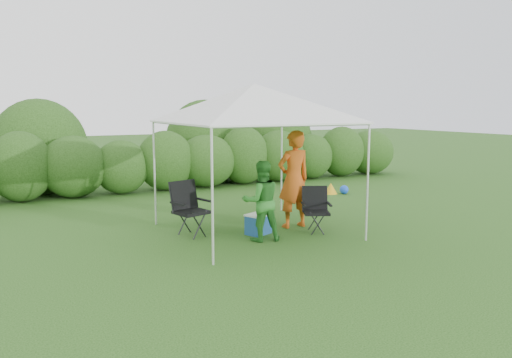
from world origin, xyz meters
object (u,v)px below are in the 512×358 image
chair_left (188,205)px  cooler (258,224)px  woman (261,201)px  man (294,179)px  chair_right (316,206)px  canopy (254,103)px

chair_left → cooler: (1.20, -0.55, -0.38)m
chair_left → woman: size_ratio=0.71×
man → cooler: (-0.89, -0.17, -0.77)m
chair_left → chair_right: bearing=-36.8°
canopy → woman: 1.85m
chair_left → man: (2.09, -0.39, 0.39)m
canopy → man: canopy is taller
canopy → chair_right: bearing=-25.1°
chair_left → woman: 1.43m
canopy → chair_left: 2.26m
chair_right → chair_left: bearing=-175.6°
chair_right → cooler: 1.17m
chair_left → man: size_ratio=0.53×
woman → cooler: (0.17, 0.43, -0.53)m
chair_right → chair_left: size_ratio=0.85×
canopy → cooler: (-0.00, -0.17, -2.26)m
canopy → chair_right: size_ratio=3.55×
canopy → man: 1.73m
man → chair_left: bearing=-10.4°
man → cooler: 1.19m
chair_left → man: man is taller
woman → man: bearing=-139.8°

